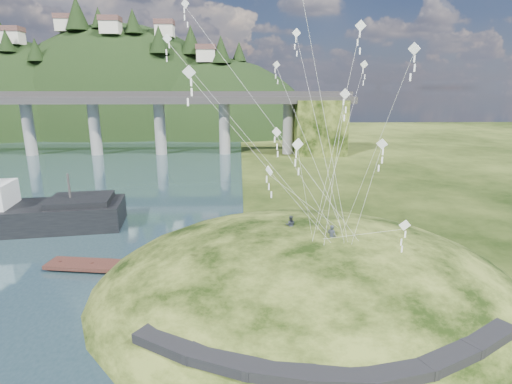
{
  "coord_description": "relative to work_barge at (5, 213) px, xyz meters",
  "views": [
    {
      "loc": [
        2.61,
        -27.66,
        15.82
      ],
      "look_at": [
        4.0,
        6.0,
        7.0
      ],
      "focal_mm": 28.0,
      "sensor_mm": 36.0,
      "label": 1
    }
  ],
  "objects": [
    {
      "name": "grass_hill",
      "position": [
        32.05,
        -14.49,
        -3.66
      ],
      "size": [
        36.0,
        32.0,
        13.0
      ],
      "color": "black",
      "rests_on": "ground"
    },
    {
      "name": "work_barge",
      "position": [
        0.0,
        0.0,
        0.0
      ],
      "size": [
        25.31,
        10.03,
        8.62
      ],
      "color": "black",
      "rests_on": "ground"
    },
    {
      "name": "bridge",
      "position": [
        -2.41,
        53.58,
        7.55
      ],
      "size": [
        160.0,
        11.0,
        15.0
      ],
      "color": "#2D2B2B",
      "rests_on": "ground"
    },
    {
      "name": "wooden_dock",
      "position": [
        16.35,
        -11.11,
        -1.71
      ],
      "size": [
        14.38,
        4.3,
        1.01
      ],
      "color": "#331914",
      "rests_on": "ground"
    },
    {
      "name": "footpath",
      "position": [
        31.51,
        -26.23,
        -0.07
      ],
      "size": [
        22.29,
        5.84,
        0.83
      ],
      "color": "black",
      "rests_on": "ground"
    },
    {
      "name": "kite_flyers",
      "position": [
        31.84,
        -14.51,
        3.65
      ],
      "size": [
        3.64,
        3.33,
        1.8
      ],
      "color": "#282D35",
      "rests_on": "ground"
    },
    {
      "name": "far_ridge",
      "position": [
        -19.53,
        105.68,
        -9.6
      ],
      "size": [
        153.0,
        70.0,
        94.5
      ],
      "color": "black",
      "rests_on": "ground"
    },
    {
      "name": "kite_swarm",
      "position": [
        31.17,
        -14.59,
        14.19
      ],
      "size": [
        17.63,
        16.19,
        20.85
      ],
      "color": "white",
      "rests_on": "ground"
    },
    {
      "name": "ground",
      "position": [
        24.05,
        -16.49,
        -2.16
      ],
      "size": [
        320.0,
        320.0,
        0.0
      ],
      "primitive_type": "plane",
      "color": "black",
      "rests_on": "ground"
    }
  ]
}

